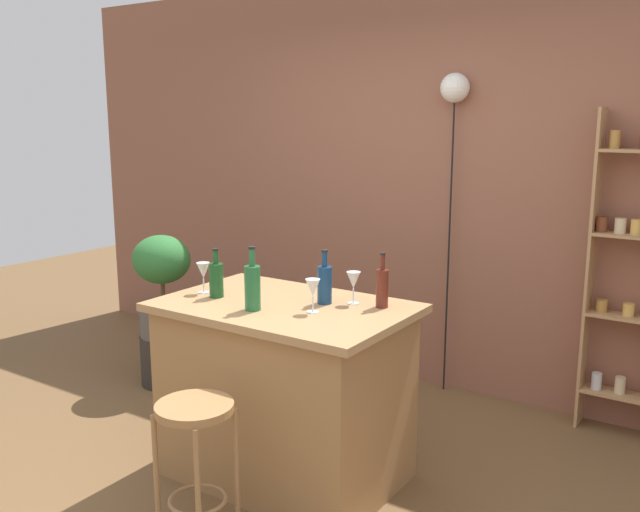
{
  "coord_description": "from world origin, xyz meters",
  "views": [
    {
      "loc": [
        2.01,
        -2.37,
        1.86
      ],
      "look_at": [
        0.05,
        0.55,
        1.14
      ],
      "focal_mm": 38.68,
      "sensor_mm": 36.0,
      "label": 1
    }
  ],
  "objects_px": {
    "pendant_globe_light": "(455,95)",
    "bottle_sauce_amber": "(325,283)",
    "bottle_vinegar": "(216,279)",
    "bottle_soda_blue": "(382,287)",
    "bottle_wine_red": "(252,286)",
    "potted_plant": "(162,279)",
    "bar_stool": "(196,440)",
    "wine_glass_left": "(313,289)",
    "spice_shelf": "(632,274)",
    "plant_stool": "(166,359)",
    "wine_glass_center": "(203,271)",
    "wine_glass_right": "(354,281)"
  },
  "relations": [
    {
      "from": "bar_stool",
      "to": "bottle_soda_blue",
      "type": "distance_m",
      "value": 1.14
    },
    {
      "from": "bottle_soda_blue",
      "to": "wine_glass_left",
      "type": "relative_size",
      "value": 1.68
    },
    {
      "from": "bottle_soda_blue",
      "to": "wine_glass_left",
      "type": "bearing_deg",
      "value": -131.35
    },
    {
      "from": "bottle_sauce_amber",
      "to": "pendant_globe_light",
      "type": "distance_m",
      "value": 1.71
    },
    {
      "from": "spice_shelf",
      "to": "wine_glass_left",
      "type": "relative_size",
      "value": 11.64
    },
    {
      "from": "bar_stool",
      "to": "bottle_sauce_amber",
      "type": "height_order",
      "value": "bottle_sauce_amber"
    },
    {
      "from": "pendant_globe_light",
      "to": "potted_plant",
      "type": "bearing_deg",
      "value": -149.63
    },
    {
      "from": "bottle_sauce_amber",
      "to": "pendant_globe_light",
      "type": "xyz_separation_m",
      "value": [
        0.05,
        1.42,
        0.95
      ]
    },
    {
      "from": "wine_glass_center",
      "to": "plant_stool",
      "type": "bearing_deg",
      "value": 147.73
    },
    {
      "from": "bottle_wine_red",
      "to": "bottle_sauce_amber",
      "type": "height_order",
      "value": "bottle_wine_red"
    },
    {
      "from": "bottle_vinegar",
      "to": "wine_glass_right",
      "type": "relative_size",
      "value": 1.57
    },
    {
      "from": "potted_plant",
      "to": "wine_glass_right",
      "type": "relative_size",
      "value": 4.34
    },
    {
      "from": "bottle_soda_blue",
      "to": "wine_glass_left",
      "type": "height_order",
      "value": "bottle_soda_blue"
    },
    {
      "from": "potted_plant",
      "to": "wine_glass_left",
      "type": "xyz_separation_m",
      "value": [
        1.67,
        -0.6,
        0.3
      ]
    },
    {
      "from": "bottle_sauce_amber",
      "to": "bar_stool",
      "type": "bearing_deg",
      "value": -98.98
    },
    {
      "from": "plant_stool",
      "to": "wine_glass_right",
      "type": "distance_m",
      "value": 1.99
    },
    {
      "from": "potted_plant",
      "to": "spice_shelf",
      "type": "bearing_deg",
      "value": 18.55
    },
    {
      "from": "bottle_sauce_amber",
      "to": "plant_stool",
      "type": "bearing_deg",
      "value": 165.06
    },
    {
      "from": "plant_stool",
      "to": "potted_plant",
      "type": "height_order",
      "value": "potted_plant"
    },
    {
      "from": "wine_glass_center",
      "to": "pendant_globe_light",
      "type": "distance_m",
      "value": 1.99
    },
    {
      "from": "bottle_sauce_amber",
      "to": "bottle_soda_blue",
      "type": "height_order",
      "value": "same"
    },
    {
      "from": "plant_stool",
      "to": "bottle_vinegar",
      "type": "height_order",
      "value": "bottle_vinegar"
    },
    {
      "from": "bottle_vinegar",
      "to": "wine_glass_left",
      "type": "bearing_deg",
      "value": 4.07
    },
    {
      "from": "spice_shelf",
      "to": "bottle_wine_red",
      "type": "height_order",
      "value": "spice_shelf"
    },
    {
      "from": "spice_shelf",
      "to": "wine_glass_left",
      "type": "bearing_deg",
      "value": -126.61
    },
    {
      "from": "bottle_wine_red",
      "to": "wine_glass_right",
      "type": "height_order",
      "value": "bottle_wine_red"
    },
    {
      "from": "wine_glass_center",
      "to": "potted_plant",
      "type": "bearing_deg",
      "value": 147.73
    },
    {
      "from": "bottle_wine_red",
      "to": "bottle_vinegar",
      "type": "distance_m",
      "value": 0.32
    },
    {
      "from": "bottle_wine_red",
      "to": "bottle_soda_blue",
      "type": "height_order",
      "value": "bottle_wine_red"
    },
    {
      "from": "bar_stool",
      "to": "bottle_wine_red",
      "type": "xyz_separation_m",
      "value": [
        -0.1,
        0.52,
        0.56
      ]
    },
    {
      "from": "plant_stool",
      "to": "bottle_wine_red",
      "type": "distance_m",
      "value": 1.81
    },
    {
      "from": "potted_plant",
      "to": "wine_glass_left",
      "type": "bearing_deg",
      "value": -19.8
    },
    {
      "from": "bottle_soda_blue",
      "to": "potted_plant",
      "type": "bearing_deg",
      "value": 169.93
    },
    {
      "from": "plant_stool",
      "to": "wine_glass_center",
      "type": "relative_size",
      "value": 2.15
    },
    {
      "from": "potted_plant",
      "to": "bottle_sauce_amber",
      "type": "distance_m",
      "value": 1.71
    },
    {
      "from": "bottle_wine_red",
      "to": "pendant_globe_light",
      "type": "distance_m",
      "value": 1.97
    },
    {
      "from": "plant_stool",
      "to": "bottle_sauce_amber",
      "type": "bearing_deg",
      "value": -14.94
    },
    {
      "from": "bottle_sauce_amber",
      "to": "bottle_soda_blue",
      "type": "relative_size",
      "value": 1.0
    },
    {
      "from": "plant_stool",
      "to": "bottle_soda_blue",
      "type": "distance_m",
      "value": 2.12
    },
    {
      "from": "bottle_sauce_amber",
      "to": "wine_glass_left",
      "type": "height_order",
      "value": "bottle_sauce_amber"
    },
    {
      "from": "bottle_vinegar",
      "to": "bottle_soda_blue",
      "type": "distance_m",
      "value": 0.87
    },
    {
      "from": "potted_plant",
      "to": "bar_stool",
      "type": "bearing_deg",
      "value": -39.75
    },
    {
      "from": "bottle_soda_blue",
      "to": "bottle_vinegar",
      "type": "bearing_deg",
      "value": -159.4
    },
    {
      "from": "potted_plant",
      "to": "bottle_soda_blue",
      "type": "height_order",
      "value": "bottle_soda_blue"
    },
    {
      "from": "spice_shelf",
      "to": "wine_glass_right",
      "type": "xyz_separation_m",
      "value": [
        -1.07,
        -1.31,
        0.08
      ]
    },
    {
      "from": "spice_shelf",
      "to": "bottle_soda_blue",
      "type": "xyz_separation_m",
      "value": [
        -0.92,
        -1.28,
        0.06
      ]
    },
    {
      "from": "plant_stool",
      "to": "bottle_vinegar",
      "type": "distance_m",
      "value": 1.53
    },
    {
      "from": "bottle_vinegar",
      "to": "bottle_soda_blue",
      "type": "height_order",
      "value": "bottle_soda_blue"
    },
    {
      "from": "spice_shelf",
      "to": "pendant_globe_light",
      "type": "bearing_deg",
      "value": 178.04
    },
    {
      "from": "pendant_globe_light",
      "to": "bottle_sauce_amber",
      "type": "bearing_deg",
      "value": -92.18
    }
  ]
}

